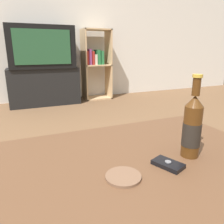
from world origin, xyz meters
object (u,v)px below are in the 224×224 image
at_px(tv_stand, 44,86).
at_px(beer_bottle, 192,127).
at_px(television, 41,47).
at_px(bookshelf, 96,63).
at_px(cell_phone, 168,164).

relative_size(tv_stand, beer_bottle, 3.42).
bearing_deg(television, tv_stand, 90.00).
distance_m(bookshelf, cell_phone, 2.96).
xyz_separation_m(tv_stand, bookshelf, (0.82, 0.07, 0.32)).
distance_m(bookshelf, beer_bottle, 2.91).
distance_m(television, bookshelf, 0.86).
height_order(bookshelf, beer_bottle, bookshelf).
height_order(television, bookshelf, television).
distance_m(tv_stand, television, 0.55).
xyz_separation_m(television, beer_bottle, (0.20, -2.77, -0.28)).
height_order(tv_stand, cell_phone, tv_stand).
relative_size(bookshelf, beer_bottle, 3.80).
relative_size(television, bookshelf, 0.81).
distance_m(tv_stand, bookshelf, 0.88).
bearing_deg(tv_stand, beer_bottle, -85.93).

